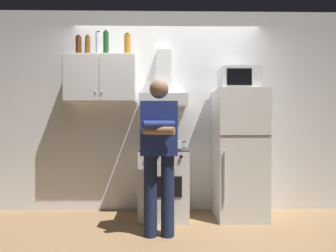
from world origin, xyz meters
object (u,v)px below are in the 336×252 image
upper_cabinet (102,79)px  bottle_vodka_clear (98,44)px  person_standing (159,150)px  bottle_beer_brown (88,46)px  bottle_liquor_amber (127,45)px  stove_oven (164,183)px  microwave (239,79)px  refrigerator (239,153)px  bottle_rum_dark (79,46)px  cooking_pot (174,145)px  range_hood (164,91)px  bottle_wine_green (106,44)px

upper_cabinet → bottle_vodka_clear: bottle_vodka_clear is taller
upper_cabinet → bottle_vodka_clear: 0.45m
person_standing → bottle_beer_brown: size_ratio=5.95×
bottle_vodka_clear → bottle_liquor_amber: bearing=1.2°
stove_oven → microwave: size_ratio=1.82×
person_standing → bottle_vodka_clear: (-0.79, 0.71, 1.30)m
bottle_vodka_clear → refrigerator: bearing=-3.2°
bottle_beer_brown → bottle_rum_dark: size_ratio=1.03×
refrigerator → bottle_beer_brown: bottle_beer_brown is taller
upper_cabinet → cooking_pot: size_ratio=3.21×
range_hood → refrigerator: range_hood is taller
bottle_wine_green → bottle_vodka_clear: size_ratio=1.03×
bottle_vodka_clear → bottle_beer_brown: (-0.15, 0.06, -0.02)m
stove_oven → person_standing: 0.77m
bottle_beer_brown → microwave: bearing=-4.1°
refrigerator → person_standing: 1.17m
stove_oven → bottle_wine_green: size_ratio=2.74×
person_standing → bottle_beer_brown: bottle_beer_brown is taller
upper_cabinet → range_hood: range_hood is taller
upper_cabinet → bottle_rum_dark: bottle_rum_dark is taller
person_standing → range_hood: bearing=86.1°
range_hood → bottle_wine_green: bearing=-178.0°
stove_oven → bottle_vodka_clear: bottle_vodka_clear is taller
range_hood → bottle_wine_green: size_ratio=2.35×
bottle_wine_green → bottle_vodka_clear: bottle_wine_green is taller
person_standing → cooking_pot: size_ratio=5.84×
refrigerator → person_standing: (-1.00, -0.61, 0.10)m
cooking_pot → bottle_wine_green: size_ratio=0.88×
refrigerator → bottle_wine_green: bottle_wine_green is taller
bottle_wine_green → bottle_beer_brown: (-0.25, 0.06, -0.02)m
stove_oven → bottle_rum_dark: bottle_rum_dark is taller
upper_cabinet → stove_oven: (0.80, -0.13, -1.32)m
cooking_pot → bottle_rum_dark: (-1.23, 0.26, 1.25)m
refrigerator → bottle_liquor_amber: bearing=175.7°
stove_oven → refrigerator: 1.02m
stove_oven → bottle_wine_green: bottle_wine_green is taller
stove_oven → bottle_rum_dark: size_ratio=3.26×
range_hood → bottle_wine_green: 0.96m
cooking_pot → refrigerator: bearing=8.3°
bottle_vodka_clear → bottle_rum_dark: bottle_vodka_clear is taller
microwave → cooking_pot: microwave is taller
cooking_pot → bottle_rum_dark: bottle_rum_dark is taller
refrigerator → bottle_wine_green: (-1.69, 0.10, 1.40)m
person_standing → bottle_rum_dark: bearing=144.7°
person_standing → stove_oven: bearing=85.3°
bottle_beer_brown → stove_oven: bearing=-9.1°
refrigerator → bottle_wine_green: 2.20m
range_hood → microwave: range_hood is taller
range_hood → bottle_wine_green: bottle_wine_green is taller
refrigerator → bottle_beer_brown: (-1.94, 0.16, 1.38)m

